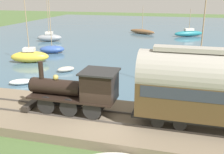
{
  "coord_description": "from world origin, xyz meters",
  "views": [
    {
      "loc": [
        -13.79,
        -4.49,
        8.18
      ],
      "look_at": [
        3.24,
        0.04,
        2.5
      ],
      "focal_mm": 42.0,
      "sensor_mm": 36.0,
      "label": 1
    }
  ],
  "objects_px": {
    "sailboat_brown": "(142,31)",
    "sailboat_black": "(197,87)",
    "sailboat_yellow": "(30,56)",
    "sailboat_gray": "(49,37)",
    "rowboat_far_out": "(66,69)",
    "steam_locomotive": "(81,88)",
    "sailboat_blue": "(52,49)",
    "rowboat_off_pier": "(21,82)",
    "sailboat_teal": "(189,33)"
  },
  "relations": [
    {
      "from": "sailboat_black",
      "to": "rowboat_far_out",
      "type": "relative_size",
      "value": 4.72
    },
    {
      "from": "sailboat_brown",
      "to": "sailboat_gray",
      "type": "xyz_separation_m",
      "value": [
        -13.0,
        14.47,
        0.2
      ]
    },
    {
      "from": "sailboat_brown",
      "to": "sailboat_black",
      "type": "bearing_deg",
      "value": -138.4
    },
    {
      "from": "sailboat_teal",
      "to": "sailboat_brown",
      "type": "bearing_deg",
      "value": 57.27
    },
    {
      "from": "rowboat_far_out",
      "to": "steam_locomotive",
      "type": "bearing_deg",
      "value": 168.09
    },
    {
      "from": "sailboat_gray",
      "to": "rowboat_far_out",
      "type": "xyz_separation_m",
      "value": [
        -16.56,
        -10.62,
        -0.41
      ]
    },
    {
      "from": "sailboat_teal",
      "to": "rowboat_off_pier",
      "type": "bearing_deg",
      "value": 128.48
    },
    {
      "from": "sailboat_gray",
      "to": "sailboat_yellow",
      "type": "bearing_deg",
      "value": -179.77
    },
    {
      "from": "sailboat_blue",
      "to": "sailboat_teal",
      "type": "bearing_deg",
      "value": -62.44
    },
    {
      "from": "rowboat_far_out",
      "to": "rowboat_off_pier",
      "type": "bearing_deg",
      "value": 113.68
    },
    {
      "from": "sailboat_yellow",
      "to": "sailboat_teal",
      "type": "xyz_separation_m",
      "value": [
        25.98,
        -19.12,
        -0.15
      ]
    },
    {
      "from": "steam_locomotive",
      "to": "sailboat_teal",
      "type": "distance_m",
      "value": 39.77
    },
    {
      "from": "sailboat_yellow",
      "to": "sailboat_teal",
      "type": "height_order",
      "value": "sailboat_yellow"
    },
    {
      "from": "sailboat_yellow",
      "to": "sailboat_blue",
      "type": "relative_size",
      "value": 0.98
    },
    {
      "from": "sailboat_gray",
      "to": "sailboat_blue",
      "type": "xyz_separation_m",
      "value": [
        -8.4,
        -4.81,
        -0.13
      ]
    },
    {
      "from": "rowboat_far_out",
      "to": "sailboat_blue",
      "type": "bearing_deg",
      "value": -5.99
    },
    {
      "from": "sailboat_teal",
      "to": "sailboat_blue",
      "type": "xyz_separation_m",
      "value": [
        -20.42,
        18.99,
        -0.05
      ]
    },
    {
      "from": "sailboat_yellow",
      "to": "sailboat_teal",
      "type": "relative_size",
      "value": 1.25
    },
    {
      "from": "sailboat_brown",
      "to": "sailboat_blue",
      "type": "relative_size",
      "value": 0.78
    },
    {
      "from": "steam_locomotive",
      "to": "rowboat_off_pier",
      "type": "xyz_separation_m",
      "value": [
        5.58,
        8.21,
        -2.14
      ]
    },
    {
      "from": "steam_locomotive",
      "to": "sailboat_gray",
      "type": "relative_size",
      "value": 0.86
    },
    {
      "from": "steam_locomotive",
      "to": "sailboat_teal",
      "type": "bearing_deg",
      "value": -10.52
    },
    {
      "from": "sailboat_gray",
      "to": "sailboat_teal",
      "type": "relative_size",
      "value": 1.22
    },
    {
      "from": "steam_locomotive",
      "to": "sailboat_teal",
      "type": "xyz_separation_m",
      "value": [
        39.06,
        -7.25,
        -1.78
      ]
    },
    {
      "from": "sailboat_gray",
      "to": "rowboat_far_out",
      "type": "distance_m",
      "value": 19.67
    },
    {
      "from": "sailboat_blue",
      "to": "sailboat_brown",
      "type": "bearing_deg",
      "value": -43.81
    },
    {
      "from": "sailboat_black",
      "to": "steam_locomotive",
      "type": "bearing_deg",
      "value": 126.77
    },
    {
      "from": "sailboat_gray",
      "to": "sailboat_teal",
      "type": "height_order",
      "value": "sailboat_gray"
    },
    {
      "from": "sailboat_yellow",
      "to": "sailboat_blue",
      "type": "distance_m",
      "value": 5.56
    },
    {
      "from": "sailboat_brown",
      "to": "sailboat_teal",
      "type": "xyz_separation_m",
      "value": [
        -0.98,
        -9.33,
        0.12
      ]
    },
    {
      "from": "sailboat_brown",
      "to": "sailboat_gray",
      "type": "relative_size",
      "value": 0.82
    },
    {
      "from": "rowboat_off_pier",
      "to": "rowboat_far_out",
      "type": "distance_m",
      "value": 5.41
    },
    {
      "from": "sailboat_gray",
      "to": "sailboat_teal",
      "type": "bearing_deg",
      "value": -81.53
    },
    {
      "from": "sailboat_blue",
      "to": "rowboat_off_pier",
      "type": "xyz_separation_m",
      "value": [
        -13.07,
        -3.52,
        -0.31
      ]
    },
    {
      "from": "sailboat_teal",
      "to": "steam_locomotive",
      "type": "bearing_deg",
      "value": 142.75
    },
    {
      "from": "sailboat_yellow",
      "to": "sailboat_gray",
      "type": "relative_size",
      "value": 1.02
    },
    {
      "from": "sailboat_yellow",
      "to": "sailboat_black",
      "type": "height_order",
      "value": "sailboat_black"
    },
    {
      "from": "sailboat_black",
      "to": "sailboat_teal",
      "type": "bearing_deg",
      "value": -5.87
    },
    {
      "from": "sailboat_teal",
      "to": "rowboat_off_pier",
      "type": "relative_size",
      "value": 2.58
    },
    {
      "from": "sailboat_blue",
      "to": "rowboat_off_pier",
      "type": "relative_size",
      "value": 3.3
    },
    {
      "from": "sailboat_yellow",
      "to": "rowboat_far_out",
      "type": "distance_m",
      "value": 6.5
    },
    {
      "from": "sailboat_teal",
      "to": "rowboat_far_out",
      "type": "height_order",
      "value": "sailboat_teal"
    },
    {
      "from": "sailboat_teal",
      "to": "sailboat_yellow",
      "type": "bearing_deg",
      "value": 116.92
    },
    {
      "from": "sailboat_black",
      "to": "sailboat_gray",
      "type": "bearing_deg",
      "value": 43.9
    },
    {
      "from": "sailboat_black",
      "to": "sailboat_blue",
      "type": "distance_m",
      "value": 22.48
    },
    {
      "from": "sailboat_gray",
      "to": "steam_locomotive",
      "type": "bearing_deg",
      "value": -166.85
    },
    {
      "from": "steam_locomotive",
      "to": "sailboat_brown",
      "type": "distance_m",
      "value": 40.14
    },
    {
      "from": "rowboat_far_out",
      "to": "sailboat_black",
      "type": "bearing_deg",
      "value": -145.92
    },
    {
      "from": "sailboat_yellow",
      "to": "sailboat_brown",
      "type": "xyz_separation_m",
      "value": [
        26.96,
        -9.79,
        -0.26
      ]
    },
    {
      "from": "rowboat_off_pier",
      "to": "rowboat_far_out",
      "type": "bearing_deg",
      "value": -53.18
    }
  ]
}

